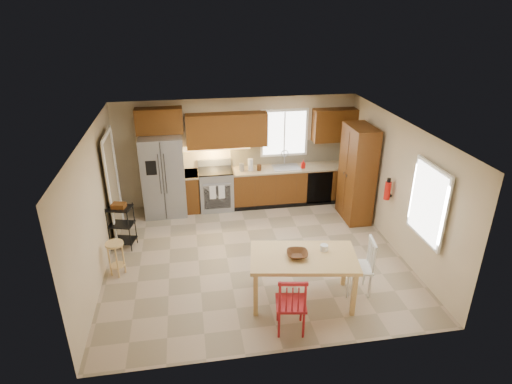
{
  "coord_description": "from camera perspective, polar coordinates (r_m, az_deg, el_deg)",
  "views": [
    {
      "loc": [
        -1.12,
        -6.87,
        4.49
      ],
      "look_at": [
        0.09,
        0.4,
        1.15
      ],
      "focal_mm": 30.0,
      "sensor_mm": 36.0,
      "label": 1
    }
  ],
  "objects": [
    {
      "name": "range_stove",
      "position": [
        9.93,
        -5.34,
        0.32
      ],
      "size": [
        0.76,
        0.63,
        0.92
      ],
      "primitive_type": "cube",
      "color": "gray",
      "rests_on": "floor"
    },
    {
      "name": "wall_back",
      "position": [
        9.98,
        -2.5,
        5.41
      ],
      "size": [
        5.5,
        0.02,
        2.5
      ],
      "primitive_type": "cube",
      "color": "#CCB793",
      "rests_on": "ground"
    },
    {
      "name": "chair_white",
      "position": [
        7.3,
        13.44,
        -9.63
      ],
      "size": [
        0.53,
        0.53,
        0.97
      ],
      "primitive_type": null,
      "rotation": [
        0.0,
        0.0,
        1.4
      ],
      "color": "silver",
      "rests_on": "floor"
    },
    {
      "name": "window_right",
      "position": [
        7.51,
        21.99,
        -1.39
      ],
      "size": [
        0.04,
        1.02,
        1.32
      ],
      "primitive_type": "cube",
      "color": "white",
      "rests_on": "wall_right"
    },
    {
      "name": "wall_left",
      "position": [
        7.77,
        -20.62,
        -1.95
      ],
      "size": [
        0.02,
        5.0,
        2.5
      ],
      "primitive_type": "cube",
      "color": "#CCB793",
      "rests_on": "ground"
    },
    {
      "name": "wall_front",
      "position": [
        5.55,
        4.1,
        -11.39
      ],
      "size": [
        5.5,
        0.02,
        2.5
      ],
      "primitive_type": "cube",
      "color": "#CCB793",
      "rests_on": "ground"
    },
    {
      "name": "window_back",
      "position": [
        10.02,
        3.79,
        7.87
      ],
      "size": [
        1.12,
        0.04,
        1.12
      ],
      "primitive_type": "cube",
      "color": "white",
      "rests_on": "wall_back"
    },
    {
      "name": "canister_wood",
      "position": [
        9.78,
        0.43,
        3.29
      ],
      "size": [
        0.1,
        0.1,
        0.14
      ],
      "primitive_type": "cylinder",
      "color": "#4B2914",
      "rests_on": "base_cabinet_run"
    },
    {
      "name": "paper_towel",
      "position": [
        9.75,
        -0.76,
        3.67
      ],
      "size": [
        0.12,
        0.12,
        0.28
      ],
      "primitive_type": "cylinder",
      "color": "silver",
      "rests_on": "base_cabinet_run"
    },
    {
      "name": "soap_bottle",
      "position": [
        9.97,
        6.31,
        3.72
      ],
      "size": [
        0.09,
        0.09,
        0.19
      ],
      "primitive_type": "imported",
      "color": "red",
      "rests_on": "base_cabinet_run"
    },
    {
      "name": "sink",
      "position": [
        10.02,
        4.02,
        3.08
      ],
      "size": [
        0.62,
        0.46,
        0.16
      ],
      "primitive_type": "cube",
      "color": "gray",
      "rests_on": "base_cabinet_run"
    },
    {
      "name": "undercab_glow",
      "position": [
        9.68,
        -5.61,
        5.84
      ],
      "size": [
        1.6,
        0.3,
        0.01
      ],
      "primitive_type": "cube",
      "color": "#FFBF66",
      "rests_on": "wall_back"
    },
    {
      "name": "upper_right_block",
      "position": [
        10.15,
        10.43,
        8.76
      ],
      "size": [
        1.0,
        0.35,
        0.75
      ],
      "primitive_type": "cube",
      "color": "#623710",
      "rests_on": "wall_back"
    },
    {
      "name": "table_bowl",
      "position": [
        6.77,
        5.51,
        -8.6
      ],
      "size": [
        0.39,
        0.39,
        0.08
      ],
      "primitive_type": "imported",
      "rotation": [
        0.0,
        0.0,
        -0.17
      ],
      "color": "#4B2914",
      "rests_on": "dining_table"
    },
    {
      "name": "utility_cart",
      "position": [
        8.73,
        -17.46,
        -4.43
      ],
      "size": [
        0.53,
        0.45,
        0.9
      ],
      "primitive_type": null,
      "rotation": [
        0.0,
        0.0,
        -0.26
      ],
      "color": "black",
      "rests_on": "floor"
    },
    {
      "name": "refrigerator",
      "position": [
        9.7,
        -12.2,
        2.14
      ],
      "size": [
        0.92,
        0.75,
        1.82
      ],
      "primitive_type": "cube",
      "color": "gray",
      "rests_on": "floor"
    },
    {
      "name": "upper_left_block",
      "position": [
        9.61,
        -3.92,
        8.23
      ],
      "size": [
        1.8,
        0.35,
        0.75
      ],
      "primitive_type": "cube",
      "color": "#623710",
      "rests_on": "wall_back"
    },
    {
      "name": "backsplash",
      "position": [
        10.21,
        4.75,
        5.36
      ],
      "size": [
        2.92,
        0.03,
        0.55
      ],
      "primitive_type": "cube",
      "color": "beige",
      "rests_on": "wall_back"
    },
    {
      "name": "base_cabinet_narrow",
      "position": [
        9.93,
        -8.51,
        0.09
      ],
      "size": [
        0.3,
        0.6,
        0.9
      ],
      "primitive_type": "cube",
      "color": "#593310",
      "rests_on": "floor"
    },
    {
      "name": "upper_over_fridge",
      "position": [
        9.52,
        -12.8,
        9.24
      ],
      "size": [
        1.0,
        0.35,
        0.55
      ],
      "primitive_type": "cube",
      "color": "#623710",
      "rests_on": "wall_back"
    },
    {
      "name": "ceiling",
      "position": [
        7.24,
        -0.17,
        8.42
      ],
      "size": [
        5.5,
        5.0,
        0.02
      ],
      "primitive_type": "cube",
      "color": "silver",
      "rests_on": "ground"
    },
    {
      "name": "pantry",
      "position": [
        9.46,
        13.32,
        2.39
      ],
      "size": [
        0.5,
        0.95,
        2.1
      ],
      "primitive_type": "cube",
      "color": "#593310",
      "rests_on": "floor"
    },
    {
      "name": "base_cabinet_run",
      "position": [
        10.22,
        4.99,
        1.0
      ],
      "size": [
        2.92,
        0.6,
        0.9
      ],
      "primitive_type": "cube",
      "color": "#593310",
      "rests_on": "floor"
    },
    {
      "name": "bar_stool",
      "position": [
        7.99,
        -18.1,
        -8.44
      ],
      "size": [
        0.35,
        0.35,
        0.64
      ],
      "primitive_type": null,
      "rotation": [
        0.0,
        0.0,
        0.11
      ],
      "color": "tan",
      "rests_on": "floor"
    },
    {
      "name": "floor",
      "position": [
        8.28,
        -0.15,
        -8.44
      ],
      "size": [
        5.5,
        5.5,
        0.0
      ],
      "primitive_type": "plane",
      "color": "tan",
      "rests_on": "ground"
    },
    {
      "name": "table_jar",
      "position": [
        6.96,
        9.05,
        -7.51
      ],
      "size": [
        0.15,
        0.15,
        0.15
      ],
      "primitive_type": "cylinder",
      "rotation": [
        0.0,
        0.0,
        -0.17
      ],
      "color": "silver",
      "rests_on": "dining_table"
    },
    {
      "name": "dishwasher",
      "position": [
        10.11,
        8.47,
        0.55
      ],
      "size": [
        0.6,
        0.02,
        0.78
      ],
      "primitive_type": "cube",
      "color": "black",
      "rests_on": "floor"
    },
    {
      "name": "doorway",
      "position": [
        9.0,
        -18.6,
        0.56
      ],
      "size": [
        0.04,
        0.95,
        2.1
      ],
      "primitive_type": "cube",
      "color": "#8C7A59",
      "rests_on": "wall_left"
    },
    {
      "name": "wall_right",
      "position": [
        8.53,
        18.4,
        0.73
      ],
      "size": [
        0.02,
        5.0,
        2.5
      ],
      "primitive_type": "cube",
      "color": "#CCB793",
      "rests_on": "ground"
    },
    {
      "name": "canister_steel",
      "position": [
        9.74,
        -1.92,
        3.32
      ],
      "size": [
        0.11,
        0.11,
        0.18
      ],
      "primitive_type": "cylinder",
      "color": "gray",
      "rests_on": "base_cabinet_run"
    },
    {
      "name": "fire_extinguisher",
      "position": [
        8.65,
        17.13,
        0.17
      ],
      "size": [
        0.12,
        0.12,
        0.36
      ],
      "primitive_type": "cylinder",
      "color": "red",
      "rests_on": "wall_right"
    },
    {
      "name": "dining_table",
      "position": [
        7.03,
        6.2,
        -11.35
      ],
      "size": [
        1.79,
        1.19,
        0.81
      ],
      "primitive_type": null,
      "rotation": [
        0.0,
        0.0,
        -0.17
      ],
      "color": "tan",
      "rests_on": "floor"
    },
    {
      "name": "chair_red",
      "position": [
        6.4,
        4.68,
        -14.43
      ],
      "size": [
        0.53,
        0.53,
        0.97
      ],
      "primitive_type": null,
      "rotation": [
        0.0,
        0.0,
        -0.17
      ],
      "color": "maroon",
      "rests_on": "floor"
    }
  ]
}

